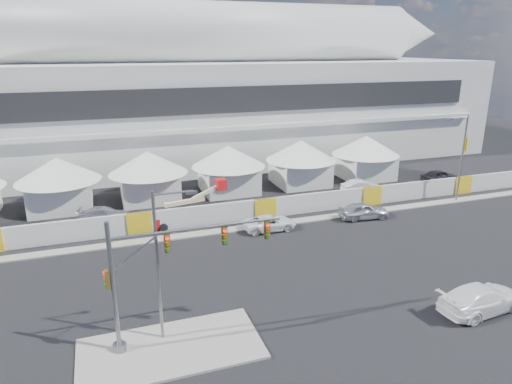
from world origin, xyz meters
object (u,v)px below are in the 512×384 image
object	(u,v)px
lot_car_a	(361,186)
streetlight_median	(161,257)
boom_lift	(180,214)
lot_car_c	(105,215)
pickup_near	(482,298)
lot_car_b	(439,176)
streetlight_curb	(461,153)
pickup_curb	(270,223)
traffic_mast	(152,276)
sedan_silver	(364,211)

from	to	relation	value
lot_car_a	streetlight_median	xyz separation A→B (m)	(-25.24, -20.34, 4.46)
boom_lift	lot_car_c	bearing A→B (deg)	143.92
pickup_near	lot_car_b	bearing A→B (deg)	-40.23
lot_car_a	streetlight_curb	bearing A→B (deg)	-123.05
pickup_curb	streetlight_median	world-z (taller)	streetlight_median
pickup_curb	streetlight_curb	xyz separation A→B (m)	(21.91, 1.02, 4.74)
pickup_near	lot_car_c	xyz separation A→B (m)	(-22.19, 24.09, -0.18)
pickup_curb	lot_car_c	bearing A→B (deg)	64.65
traffic_mast	boom_lift	distance (m)	18.66
boom_lift	streetlight_median	bearing A→B (deg)	-113.95
lot_car_c	streetlight_curb	distance (m)	36.97
traffic_mast	streetlight_curb	xyz separation A→B (m)	(33.93, 14.79, 1.08)
sedan_silver	traffic_mast	xyz separation A→B (m)	(-21.70, -13.49, 3.51)
traffic_mast	streetlight_median	distance (m)	1.16
streetlight_median	traffic_mast	bearing A→B (deg)	-146.08
lot_car_c	boom_lift	bearing A→B (deg)	-103.55
pickup_curb	streetlight_curb	bearing A→B (deg)	-86.03
sedan_silver	streetlight_curb	bearing A→B (deg)	-77.41
sedan_silver	traffic_mast	size ratio (longest dim) A/B	0.50
pickup_near	streetlight_median	world-z (taller)	streetlight_median
pickup_curb	boom_lift	world-z (taller)	boom_lift
pickup_curb	lot_car_b	bearing A→B (deg)	-72.13
lot_car_c	lot_car_a	bearing A→B (deg)	-79.05
lot_car_a	traffic_mast	bearing A→B (deg)	132.27
lot_car_c	streetlight_curb	xyz separation A→B (m)	(36.15, -6.12, 4.71)
pickup_near	streetlight_curb	world-z (taller)	streetlight_curb
lot_car_c	traffic_mast	distance (m)	21.34
lot_car_b	lot_car_c	world-z (taller)	lot_car_b
sedan_silver	lot_car_a	bearing A→B (deg)	-23.33
lot_car_a	streetlight_median	size ratio (longest dim) A/B	0.51
streetlight_median	streetlight_curb	bearing A→B (deg)	23.33
lot_car_c	boom_lift	size ratio (longest dim) A/B	0.63
lot_car_a	lot_car_b	xyz separation A→B (m)	(11.33, 0.49, 0.06)
streetlight_curb	traffic_mast	bearing A→B (deg)	-156.45
pickup_curb	streetlight_median	size ratio (longest dim) A/B	0.55
traffic_mast	sedan_silver	bearing A→B (deg)	31.87
lot_car_a	traffic_mast	size ratio (longest dim) A/B	0.46
sedan_silver	pickup_near	world-z (taller)	pickup_near
lot_car_c	traffic_mast	bearing A→B (deg)	-162.69
pickup_near	streetlight_median	size ratio (longest dim) A/B	0.69
traffic_mast	streetlight_curb	world-z (taller)	streetlight_curb
pickup_curb	lot_car_b	distance (m)	26.28
lot_car_b	boom_lift	distance (m)	32.85
lot_car_c	traffic_mast	size ratio (longest dim) A/B	0.50
lot_car_c	traffic_mast	xyz separation A→B (m)	(2.22, -20.91, 3.63)
streetlight_median	boom_lift	distance (m)	18.28
sedan_silver	pickup_near	size ratio (longest dim) A/B	0.80
pickup_near	lot_car_b	world-z (taller)	pickup_near
pickup_near	streetlight_median	bearing A→B (deg)	74.40
sedan_silver	boom_lift	distance (m)	17.69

